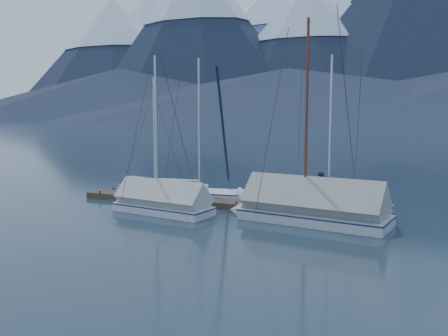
{
  "coord_description": "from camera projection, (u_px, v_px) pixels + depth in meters",
  "views": [
    {
      "loc": [
        10.14,
        -22.36,
        5.28
      ],
      "look_at": [
        0.0,
        2.0,
        2.2
      ],
      "focal_mm": 38.0,
      "sensor_mm": 36.0,
      "label": 1
    }
  ],
  "objects": [
    {
      "name": "ground",
      "position": [
        209.0,
        213.0,
        24.98
      ],
      "size": [
        1000.0,
        1000.0,
        0.0
      ],
      "primitive_type": "plane",
      "color": "#14222E",
      "rests_on": "ground"
    },
    {
      "name": "mountain_range",
      "position": [
        417.0,
        41.0,
        356.31
      ],
      "size": [
        877.0,
        584.0,
        150.5
      ],
      "color": "#475675",
      "rests_on": "ground"
    },
    {
      "name": "dock",
      "position": [
        224.0,
        205.0,
        26.81
      ],
      "size": [
        18.0,
        1.5,
        0.54
      ],
      "color": "#382D23",
      "rests_on": "ground"
    },
    {
      "name": "mooring_posts",
      "position": [
        216.0,
        200.0,
        26.97
      ],
      "size": [
        15.12,
        1.52,
        0.35
      ],
      "color": "#382D23",
      "rests_on": "ground"
    },
    {
      "name": "sailboat_open_left",
      "position": [
        159.0,
        192.0,
        30.84
      ],
      "size": [
        6.47,
        3.85,
        8.27
      ],
      "color": "silver",
      "rests_on": "ground"
    },
    {
      "name": "sailboat_open_mid",
      "position": [
        207.0,
        195.0,
        29.51
      ],
      "size": [
        7.33,
        3.14,
        9.44
      ],
      "color": "white",
      "rests_on": "ground"
    },
    {
      "name": "sailboat_open_right",
      "position": [
        337.0,
        203.0,
        27.12
      ],
      "size": [
        7.31,
        3.41,
        9.34
      ],
      "color": "silver",
      "rests_on": "ground"
    },
    {
      "name": "sailboat_covered_near",
      "position": [
        301.0,
        210.0,
        23.19
      ],
      "size": [
        8.58,
        3.94,
        10.77
      ],
      "color": "silver",
      "rests_on": "ground"
    },
    {
      "name": "sailboat_covered_far",
      "position": [
        155.0,
        204.0,
        25.31
      ],
      "size": [
        6.67,
        3.04,
        9.04
      ],
      "color": "silver",
      "rests_on": "ground"
    },
    {
      "name": "person",
      "position": [
        321.0,
        189.0,
        25.03
      ],
      "size": [
        0.68,
        0.79,
        1.84
      ],
      "primitive_type": "imported",
      "rotation": [
        0.0,
        0.0,
        1.99
      ],
      "color": "black",
      "rests_on": "dock"
    }
  ]
}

